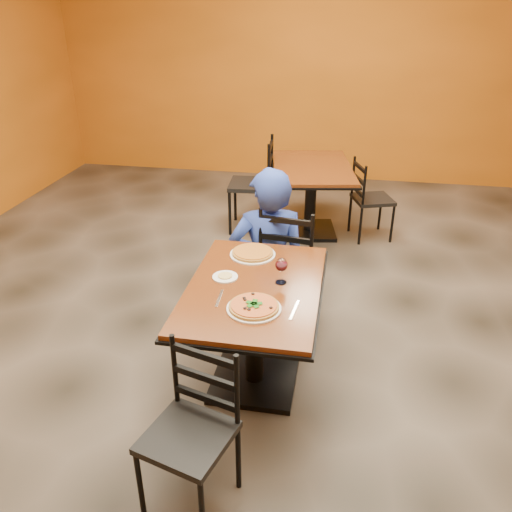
% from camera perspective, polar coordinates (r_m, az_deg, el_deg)
% --- Properties ---
extents(floor, '(7.00, 8.00, 0.01)m').
position_cam_1_polar(floor, '(3.98, 1.15, -9.07)').
color(floor, black).
rests_on(floor, ground).
extents(wall_back, '(7.00, 0.01, 3.00)m').
position_cam_1_polar(wall_back, '(7.25, 6.70, 20.09)').
color(wall_back, '#C26615').
rests_on(wall_back, ground).
extents(table_main, '(0.83, 1.23, 0.75)m').
position_cam_1_polar(table_main, '(3.25, -0.18, -6.22)').
color(table_main, brown).
rests_on(table_main, floor).
extents(table_second, '(1.03, 1.35, 0.75)m').
position_cam_1_polar(table_second, '(5.52, 6.12, 7.94)').
color(table_second, brown).
rests_on(table_second, floor).
extents(chair_main_near, '(0.48, 0.48, 0.86)m').
position_cam_1_polar(chair_main_near, '(2.65, -7.53, -19.28)').
color(chair_main_near, black).
rests_on(chair_main_near, floor).
extents(chair_main_far, '(0.48, 0.48, 0.95)m').
position_cam_1_polar(chair_main_far, '(4.08, 3.90, -0.30)').
color(chair_main_far, black).
rests_on(chair_main_far, floor).
extents(chair_second_left, '(0.49, 0.49, 1.01)m').
position_cam_1_polar(chair_second_left, '(5.62, -0.56, 7.85)').
color(chair_second_left, black).
rests_on(chair_second_left, floor).
extents(chair_second_right, '(0.48, 0.48, 0.84)m').
position_cam_1_polar(chair_second_right, '(5.56, 12.73, 6.08)').
color(chair_second_right, black).
rests_on(chair_second_right, floor).
extents(diner, '(0.69, 0.54, 1.23)m').
position_cam_1_polar(diner, '(3.99, 1.38, 1.33)').
color(diner, navy).
rests_on(diner, floor).
extents(plate_main, '(0.31, 0.31, 0.01)m').
position_cam_1_polar(plate_main, '(2.92, -0.23, -5.80)').
color(plate_main, white).
rests_on(plate_main, table_main).
extents(pizza_main, '(0.28, 0.28, 0.02)m').
position_cam_1_polar(pizza_main, '(2.92, -0.23, -5.54)').
color(pizza_main, maroon).
rests_on(pizza_main, plate_main).
extents(plate_far, '(0.31, 0.31, 0.01)m').
position_cam_1_polar(plate_far, '(3.51, -0.37, 0.18)').
color(plate_far, white).
rests_on(plate_far, table_main).
extents(pizza_far, '(0.28, 0.28, 0.02)m').
position_cam_1_polar(pizza_far, '(3.51, -0.37, 0.41)').
color(pizza_far, '#C67F26').
rests_on(pizza_far, plate_far).
extents(side_plate, '(0.16, 0.16, 0.01)m').
position_cam_1_polar(side_plate, '(3.24, -3.42, -2.32)').
color(side_plate, white).
rests_on(side_plate, table_main).
extents(dip, '(0.09, 0.09, 0.01)m').
position_cam_1_polar(dip, '(3.24, -3.43, -2.18)').
color(dip, tan).
rests_on(dip, side_plate).
extents(wine_glass, '(0.08, 0.08, 0.18)m').
position_cam_1_polar(wine_glass, '(3.14, 2.80, -1.52)').
color(wine_glass, white).
rests_on(wine_glass, table_main).
extents(fork, '(0.02, 0.19, 0.00)m').
position_cam_1_polar(fork, '(3.03, -4.08, -4.66)').
color(fork, silver).
rests_on(fork, table_main).
extents(knife, '(0.04, 0.21, 0.00)m').
position_cam_1_polar(knife, '(2.92, 4.25, -5.95)').
color(knife, silver).
rests_on(knife, table_main).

